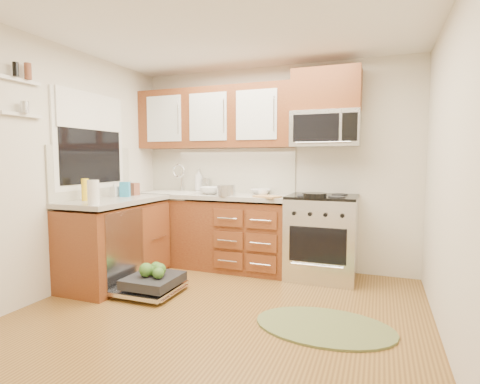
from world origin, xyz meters
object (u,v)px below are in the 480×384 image
at_px(paper_towel_roll, 93,192).
at_px(bowl_a, 261,192).
at_px(rug, 324,327).
at_px(stock_pot, 226,190).
at_px(skillet, 315,195).
at_px(bowl_b, 211,191).
at_px(dishwasher, 150,284).
at_px(microwave, 325,129).
at_px(range, 322,237).
at_px(cup, 263,193).
at_px(sink, 173,202).
at_px(upper_cabinets, 214,118).
at_px(cutting_board, 267,197).

bearing_deg(paper_towel_roll, bowl_a, 54.78).
xyz_separation_m(rug, bowl_a, (-1.00, 1.46, 0.95)).
bearing_deg(stock_pot, skillet, -2.20).
bearing_deg(bowl_b, dishwasher, -99.64).
bearing_deg(stock_pot, microwave, 16.81).
relative_size(microwave, rug, 0.68).
xyz_separation_m(dishwasher, rug, (1.76, -0.16, -0.09)).
height_order(range, rug, range).
bearing_deg(stock_pot, rug, -39.54).
distance_m(rug, skillet, 1.44).
bearing_deg(microwave, stock_pot, -163.19).
bearing_deg(skillet, paper_towel_roll, -147.46).
xyz_separation_m(microwave, cup, (-0.67, -0.21, -0.73)).
bearing_deg(sink, upper_cabinets, 16.45).
distance_m(sink, dishwasher, 1.38).
height_order(skillet, paper_towel_roll, paper_towel_roll).
relative_size(range, paper_towel_roll, 4.03).
bearing_deg(dishwasher, rug, -5.20).
bearing_deg(stock_pot, bowl_b, 149.06).
relative_size(range, skillet, 3.79).
bearing_deg(cup, bowl_b, 176.81).
bearing_deg(skillet, bowl_b, 171.37).
bearing_deg(skillet, microwave, 82.41).
bearing_deg(bowl_b, skillet, -8.63).
relative_size(microwave, bowl_b, 2.70).
bearing_deg(microwave, skillet, -97.59).
height_order(microwave, sink, microwave).
xyz_separation_m(paper_towel_roll, bowl_a, (1.14, 1.62, -0.09)).
relative_size(rug, stock_pot, 5.04).
relative_size(stock_pot, bowl_a, 0.89).
distance_m(bowl_b, cup, 0.68).
height_order(sink, rug, sink).
bearing_deg(skillet, cup, 165.59).
distance_m(upper_cabinets, bowl_b, 0.93).
xyz_separation_m(microwave, paper_towel_roll, (-1.93, -1.57, -0.66)).
bearing_deg(cup, upper_cabinets, 162.22).
relative_size(rug, bowl_b, 3.98).
bearing_deg(range, rug, -80.51).
bearing_deg(microwave, dishwasher, -140.93).
relative_size(rug, paper_towel_roll, 4.75).
relative_size(cutting_board, bowl_b, 1.02).
distance_m(bowl_a, bowl_b, 0.61).
height_order(range, cutting_board, range).
distance_m(skillet, paper_towel_roll, 2.23).
bearing_deg(skillet, range, 78.85).
distance_m(sink, bowl_a, 1.17).
bearing_deg(bowl_b, paper_towel_roll, -112.29).
bearing_deg(upper_cabinets, microwave, -1.02).
height_order(cutting_board, bowl_b, bowl_b).
bearing_deg(cup, dishwasher, -129.80).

